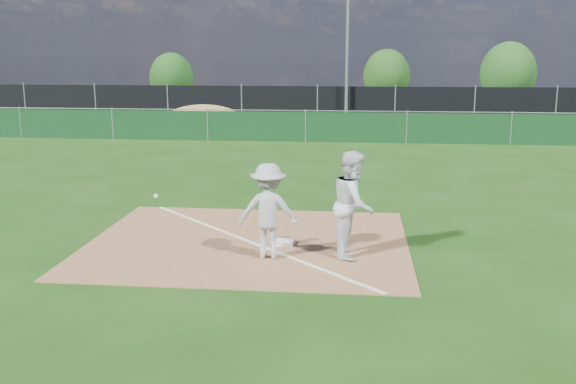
% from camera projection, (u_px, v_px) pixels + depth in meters
% --- Properties ---
extents(ground, '(90.00, 90.00, 0.00)m').
position_uv_depth(ground, '(294.00, 163.00, 20.94)').
color(ground, '#173F0D').
rests_on(ground, ground).
extents(infield_dirt, '(6.00, 5.00, 0.02)m').
position_uv_depth(infield_dirt, '(249.00, 242.00, 12.19)').
color(infield_dirt, '#94623B').
rests_on(infield_dirt, ground).
extents(foul_line, '(5.01, 5.01, 0.01)m').
position_uv_depth(foul_line, '(249.00, 241.00, 12.19)').
color(foul_line, white).
rests_on(foul_line, infield_dirt).
extents(green_fence, '(44.00, 0.05, 1.20)m').
position_uv_depth(green_fence, '(305.00, 127.00, 25.67)').
color(green_fence, '#0D3315').
rests_on(green_fence, ground).
extents(dirt_mound, '(3.38, 2.60, 1.17)m').
position_uv_depth(dirt_mound, '(203.00, 117.00, 29.58)').
color(dirt_mound, '#9D844B').
rests_on(dirt_mound, ground).
extents(black_fence, '(46.00, 0.04, 1.80)m').
position_uv_depth(black_fence, '(317.00, 104.00, 33.37)').
color(black_fence, black).
rests_on(black_fence, ground).
extents(parking_lot, '(46.00, 9.00, 0.01)m').
position_uv_depth(parking_lot, '(322.00, 112.00, 38.42)').
color(parking_lot, black).
rests_on(parking_lot, ground).
extents(light_pole, '(0.16, 0.16, 8.00)m').
position_uv_depth(light_pole, '(347.00, 42.00, 32.27)').
color(light_pole, slate).
rests_on(light_pole, ground).
extents(first_base, '(0.38, 0.38, 0.07)m').
position_uv_depth(first_base, '(284.00, 242.00, 11.99)').
color(first_base, white).
rests_on(first_base, infield_dirt).
extents(play_at_first, '(2.51, 0.64, 1.67)m').
position_uv_depth(play_at_first, '(269.00, 211.00, 11.07)').
color(play_at_first, silver).
rests_on(play_at_first, infield_dirt).
extents(runner, '(0.78, 0.96, 1.89)m').
position_uv_depth(runner, '(353.00, 204.00, 11.20)').
color(runner, white).
rests_on(runner, ground).
extents(car_left, '(4.95, 3.57, 1.57)m').
position_uv_depth(car_left, '(230.00, 99.00, 37.89)').
color(car_left, '#A5A7AC').
rests_on(car_left, parking_lot).
extents(car_mid, '(4.35, 1.63, 1.42)m').
position_uv_depth(car_mid, '(279.00, 100.00, 38.21)').
color(car_mid, black).
rests_on(car_mid, parking_lot).
extents(car_right, '(4.51, 2.93, 1.22)m').
position_uv_depth(car_right, '(391.00, 104.00, 36.45)').
color(car_right, black).
rests_on(car_right, parking_lot).
extents(tree_left, '(2.95, 2.95, 3.50)m').
position_uv_depth(tree_left, '(171.00, 78.00, 43.49)').
color(tree_left, '#382316').
rests_on(tree_left, ground).
extents(tree_mid, '(3.15, 3.15, 3.74)m').
position_uv_depth(tree_mid, '(387.00, 76.00, 43.36)').
color(tree_mid, '#382316').
rests_on(tree_mid, ground).
extents(tree_right, '(3.54, 3.54, 4.20)m').
position_uv_depth(tree_right, '(508.00, 74.00, 41.37)').
color(tree_right, '#382316').
rests_on(tree_right, ground).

